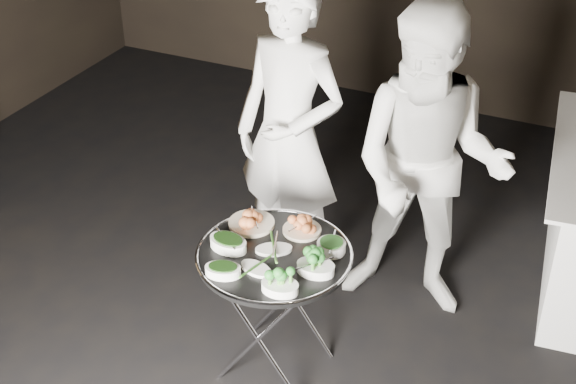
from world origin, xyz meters
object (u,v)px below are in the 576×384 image
at_px(serving_tray, 274,255).
at_px(waiter_left, 290,136).
at_px(waiter_right, 429,168).
at_px(tray_stand, 275,307).

relative_size(serving_tray, waiter_left, 0.41).
bearing_deg(serving_tray, waiter_right, 58.69).
distance_m(serving_tray, waiter_right, 0.93).
height_order(tray_stand, waiter_left, waiter_left).
bearing_deg(waiter_right, tray_stand, -127.99).
height_order(waiter_left, waiter_right, waiter_left).
bearing_deg(serving_tray, tray_stand, 180.00).
xyz_separation_m(serving_tray, waiter_left, (-0.28, 0.77, 0.17)).
bearing_deg(waiter_right, waiter_left, 174.25).
bearing_deg(waiter_left, tray_stand, -62.27).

